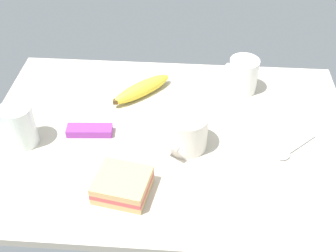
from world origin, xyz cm
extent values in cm
cube|color=#BCB29E|center=(0.00, 0.00, 1.00)|extent=(90.00, 64.00, 2.00)
cylinder|color=white|center=(18.83, 20.17, 6.75)|extent=(7.85, 7.85, 9.50)
cylinder|color=tan|center=(18.83, 20.17, 11.00)|extent=(6.91, 6.91, 0.40)
cylinder|color=white|center=(14.16, 22.76, 7.22)|extent=(2.77, 3.67, 1.20)
cylinder|color=silver|center=(4.66, -3.25, 6.42)|extent=(9.46, 9.46, 8.83)
cylinder|color=brown|center=(4.66, -3.25, 10.33)|extent=(8.32, 8.32, 0.40)
cylinder|color=silver|center=(1.18, -8.66, 6.86)|extent=(4.23, 3.31, 1.20)
cube|color=tan|center=(-8.23, -18.48, 2.80)|extent=(12.62, 11.73, 1.60)
cube|color=#C14C4C|center=(-8.23, -18.48, 4.20)|extent=(12.62, 11.73, 1.20)
cube|color=tan|center=(-8.23, -18.48, 5.60)|extent=(12.62, 11.73, 1.60)
cylinder|color=silver|center=(-34.22, -4.75, 7.17)|extent=(7.46, 7.46, 10.35)
cylinder|color=white|center=(-34.22, -4.75, 6.37)|extent=(6.71, 6.71, 8.74)
ellipsoid|color=yellow|center=(-8.13, 15.80, 4.03)|extent=(15.93, 15.70, 4.06)
cube|color=#4C3819|center=(-14.35, 9.72, 4.03)|extent=(1.20, 1.20, 1.20)
ellipsoid|color=silver|center=(27.18, -5.47, 2.40)|extent=(4.28, 4.20, 0.80)
cylinder|color=silver|center=(31.99, -1.10, 2.35)|extent=(7.43, 6.85, 0.70)
cube|color=purple|center=(-19.10, -0.74, 3.00)|extent=(11.22, 4.36, 2.00)
camera|label=1|loc=(5.60, -77.38, 72.77)|focal=46.13mm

